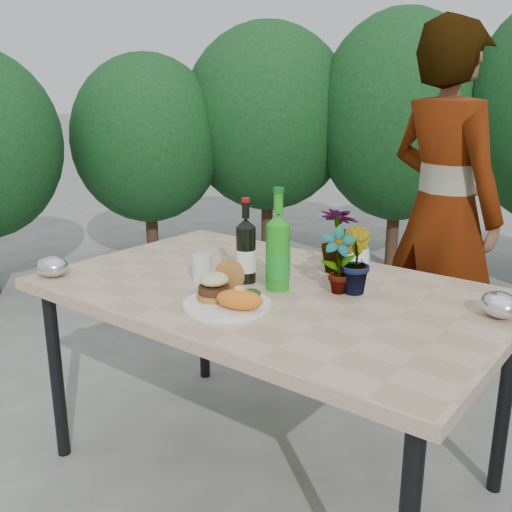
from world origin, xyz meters
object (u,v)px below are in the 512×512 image
Objects in this scene: patio_table at (270,302)px; person at (442,211)px; wine_bottle at (246,252)px; dinner_plate at (227,305)px.

patio_table is 1.14m from person.
wine_bottle is at bearing 97.17° from person.
dinner_plate is at bearing -65.81° from wine_bottle.
patio_table is at bearing 2.63° from wine_bottle.
wine_bottle is 1.15m from person.
dinner_plate is 1.37m from person.
person is (0.18, 1.35, 0.11)m from dinner_plate.
dinner_plate is 0.28m from wine_bottle.
wine_bottle is at bearing 115.51° from dinner_plate.
person is at bearing 79.95° from patio_table.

